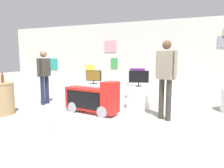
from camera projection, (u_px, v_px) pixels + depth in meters
ground_plane at (94, 126)px, 4.24m from camera, size 30.00×30.00×0.00m
back_wall_display at (142, 58)px, 8.07m from camera, size 12.77×0.13×2.85m
main_display_pedestal at (92, 120)px, 4.17m from camera, size 1.64×1.64×0.29m
novelty_firetruck_tv at (92, 100)px, 4.10m from camera, size 1.21×0.54×0.68m
display_pedestal_center_rear at (138, 98)px, 5.62m from camera, size 0.66×0.66×0.63m
tv_on_center_rear at (139, 77)px, 5.54m from camera, size 0.53×0.19×0.44m
display_pedestal_right_rear at (94, 94)px, 6.18m from camera, size 0.90×0.90×0.63m
tv_on_right_rear at (94, 77)px, 6.11m from camera, size 0.48×0.22×0.41m
display_pedestal_far_right at (137, 89)px, 7.12m from camera, size 0.77×0.77×0.63m
tv_on_far_right at (138, 74)px, 7.04m from camera, size 0.56×0.24×0.44m
side_table_round at (1, 98)px, 5.05m from camera, size 0.63×0.63×0.80m
bottle_on_side_table at (2, 78)px, 5.07m from camera, size 0.07×0.07×0.27m
shopper_browsing_near_truck at (166, 74)px, 4.52m from camera, size 0.50×0.36×1.80m
shopper_browsing_rear at (44, 73)px, 6.10m from camera, size 0.20×0.56×1.63m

